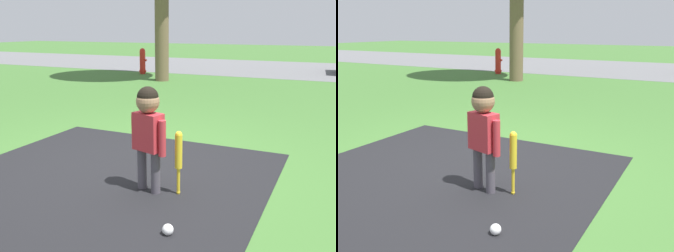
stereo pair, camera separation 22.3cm
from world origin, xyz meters
TOP-DOWN VIEW (x-y plane):
  - ground_plane at (0.00, 0.00)m, footprint 60.00×60.00m
  - street_strip at (0.00, 10.65)m, footprint 40.00×6.00m
  - child at (0.41, -0.52)m, footprint 0.37×0.20m
  - baseball_bat at (0.67, -0.48)m, footprint 0.06×0.06m
  - sports_ball at (0.87, -1.11)m, footprint 0.08×0.08m
  - fire_hydrant at (-3.85, 7.17)m, footprint 0.25×0.22m

SIDE VIEW (x-z plane):
  - ground_plane at x=0.00m, z-range 0.00..0.00m
  - street_strip at x=0.00m, z-range 0.00..0.01m
  - sports_ball at x=0.87m, z-range 0.00..0.08m
  - baseball_bat at x=0.67m, z-range 0.08..0.65m
  - fire_hydrant at x=-3.85m, z-range -0.01..0.78m
  - child at x=0.41m, z-range 0.14..1.07m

